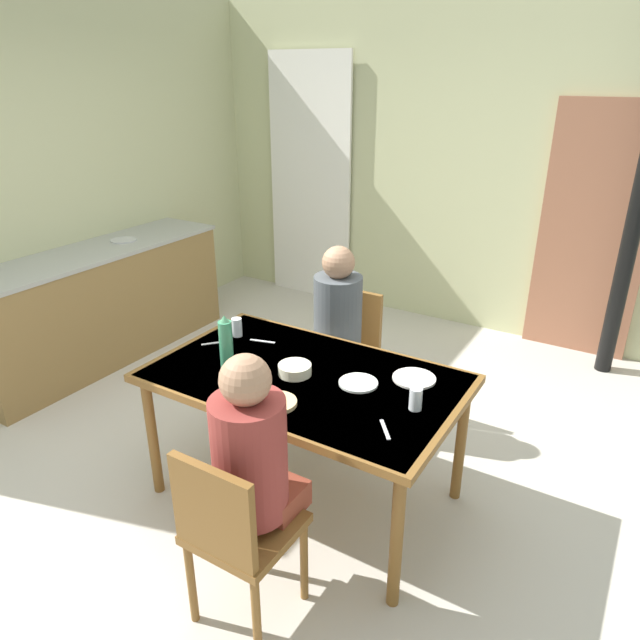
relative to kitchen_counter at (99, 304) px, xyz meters
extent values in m
plane|color=beige|center=(1.96, -0.48, -0.45)|extent=(7.02, 7.02, 0.00)
cube|color=#C0C291|center=(1.96, 2.22, 0.95)|extent=(4.78, 0.10, 2.80)
cube|color=#BCBD8E|center=(-0.33, 0.20, 0.95)|extent=(0.10, 4.05, 2.80)
cube|color=#9D6146|center=(3.27, 2.14, 0.55)|extent=(0.80, 0.05, 2.00)
cube|color=white|center=(0.66, 2.12, 0.73)|extent=(0.90, 0.03, 2.35)
cube|color=olive|center=(0.00, 0.00, -0.02)|extent=(0.60, 2.14, 0.87)
cube|color=#9E9E99|center=(0.00, 0.00, 0.43)|extent=(0.61, 2.19, 0.03)
cylinder|color=#B7B7BC|center=(0.00, 0.32, 0.45)|extent=(0.21, 0.21, 0.01)
cube|color=brown|center=(2.34, -0.58, 0.28)|extent=(1.58, 0.96, 0.04)
cube|color=beige|center=(2.34, -0.58, 0.30)|extent=(1.51, 0.92, 0.00)
cylinder|color=brown|center=(1.62, -0.99, -0.10)|extent=(0.06, 0.06, 0.71)
cylinder|color=brown|center=(3.06, -0.99, -0.10)|extent=(0.06, 0.06, 0.71)
cylinder|color=brown|center=(1.62, -0.17, -0.10)|extent=(0.06, 0.06, 0.71)
cylinder|color=brown|center=(3.06, -0.17, -0.10)|extent=(0.06, 0.06, 0.71)
cube|color=brown|center=(2.54, -1.34, 0.00)|extent=(0.40, 0.40, 0.04)
cube|color=brown|center=(2.54, -1.52, 0.21)|extent=(0.38, 0.04, 0.42)
cylinder|color=brown|center=(2.37, -1.17, -0.25)|extent=(0.04, 0.04, 0.41)
cylinder|color=brown|center=(2.71, -1.17, -0.25)|extent=(0.04, 0.04, 0.41)
cylinder|color=brown|center=(2.37, -1.51, -0.25)|extent=(0.04, 0.04, 0.41)
cylinder|color=brown|center=(2.71, -1.51, -0.25)|extent=(0.04, 0.04, 0.41)
cube|color=brown|center=(2.13, 0.18, 0.00)|extent=(0.40, 0.40, 0.04)
cube|color=brown|center=(2.13, 0.36, 0.21)|extent=(0.38, 0.04, 0.42)
cylinder|color=brown|center=(2.30, 0.01, -0.25)|extent=(0.04, 0.04, 0.41)
cylinder|color=brown|center=(1.96, 0.01, -0.25)|extent=(0.04, 0.04, 0.41)
cylinder|color=brown|center=(2.30, 0.35, -0.25)|extent=(0.04, 0.04, 0.41)
cylinder|color=brown|center=(1.96, 0.35, -0.25)|extent=(0.04, 0.04, 0.41)
cube|color=brown|center=(2.54, -1.18, 0.06)|extent=(0.30, 0.22, 0.12)
cylinder|color=maroon|center=(2.54, -1.29, 0.32)|extent=(0.30, 0.30, 0.52)
sphere|color=#A87A5B|center=(2.54, -1.29, 0.67)|extent=(0.20, 0.20, 0.20)
cube|color=#505459|center=(2.13, 0.02, 0.06)|extent=(0.30, 0.22, 0.12)
cylinder|color=#4C5156|center=(2.13, 0.13, 0.32)|extent=(0.30, 0.30, 0.52)
sphere|color=#A87A5B|center=(2.13, 0.13, 0.67)|extent=(0.20, 0.20, 0.20)
cylinder|color=#3C9165|center=(1.97, -0.74, 0.43)|extent=(0.07, 0.07, 0.27)
cone|color=#47895E|center=(1.97, -0.74, 0.59)|extent=(0.05, 0.05, 0.04)
cylinder|color=#F0E8C3|center=(2.29, -0.60, 0.33)|extent=(0.17, 0.17, 0.05)
cylinder|color=white|center=(2.84, -0.33, 0.30)|extent=(0.22, 0.22, 0.01)
cylinder|color=white|center=(2.62, -0.52, 0.30)|extent=(0.19, 0.19, 0.01)
cylinder|color=silver|center=(2.95, -0.59, 0.35)|extent=(0.06, 0.06, 0.11)
cylinder|color=silver|center=(1.75, -0.39, 0.35)|extent=(0.06, 0.06, 0.11)
cylinder|color=#DBB77A|center=(2.38, -0.89, 0.31)|extent=(0.19, 0.19, 0.02)
cube|color=silver|center=(1.70, -0.54, 0.30)|extent=(0.11, 0.12, 0.00)
cube|color=silver|center=(2.90, -0.81, 0.30)|extent=(0.10, 0.13, 0.00)
cube|color=silver|center=(1.92, -0.38, 0.30)|extent=(0.15, 0.05, 0.00)
camera|label=1|loc=(3.76, -2.74, 1.72)|focal=32.41mm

